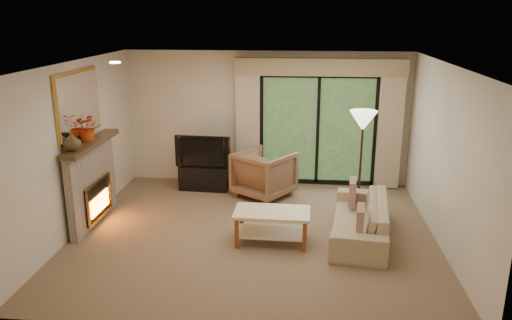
# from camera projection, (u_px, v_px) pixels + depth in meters

# --- Properties ---
(floor) EXTENTS (5.50, 5.50, 0.00)m
(floor) POSITION_uv_depth(u_px,v_px,m) (254.00, 233.00, 7.74)
(floor) COLOR brown
(floor) RESTS_ON ground
(ceiling) EXTENTS (5.50, 5.50, 0.00)m
(ceiling) POSITION_uv_depth(u_px,v_px,m) (254.00, 64.00, 7.00)
(ceiling) COLOR white
(ceiling) RESTS_ON ground
(wall_back) EXTENTS (5.00, 0.00, 5.00)m
(wall_back) POSITION_uv_depth(u_px,v_px,m) (267.00, 118.00, 9.75)
(wall_back) COLOR beige
(wall_back) RESTS_ON ground
(wall_front) EXTENTS (5.00, 0.00, 5.00)m
(wall_front) POSITION_uv_depth(u_px,v_px,m) (230.00, 220.00, 4.98)
(wall_front) COLOR beige
(wall_front) RESTS_ON ground
(wall_left) EXTENTS (0.00, 5.00, 5.00)m
(wall_left) POSITION_uv_depth(u_px,v_px,m) (75.00, 148.00, 7.62)
(wall_left) COLOR beige
(wall_left) RESTS_ON ground
(wall_right) EXTENTS (0.00, 5.00, 5.00)m
(wall_right) POSITION_uv_depth(u_px,v_px,m) (445.00, 158.00, 7.12)
(wall_right) COLOR beige
(wall_right) RESTS_ON ground
(fireplace) EXTENTS (0.24, 1.70, 1.37)m
(fireplace) POSITION_uv_depth(u_px,v_px,m) (92.00, 182.00, 7.97)
(fireplace) COLOR gray
(fireplace) RESTS_ON floor
(mirror) EXTENTS (0.07, 1.45, 1.02)m
(mirror) POSITION_uv_depth(u_px,v_px,m) (79.00, 104.00, 7.62)
(mirror) COLOR #BF8C36
(mirror) RESTS_ON wall_left
(sliding_door) EXTENTS (2.26, 0.10, 2.16)m
(sliding_door) POSITION_uv_depth(u_px,v_px,m) (318.00, 130.00, 9.67)
(sliding_door) COLOR black
(sliding_door) RESTS_ON floor
(curtain_left) EXTENTS (0.45, 0.18, 2.35)m
(curtain_left) POSITION_uv_depth(u_px,v_px,m) (248.00, 125.00, 9.66)
(curtain_left) COLOR tan
(curtain_left) RESTS_ON floor
(curtain_right) EXTENTS (0.45, 0.18, 2.35)m
(curtain_right) POSITION_uv_depth(u_px,v_px,m) (390.00, 128.00, 9.42)
(curtain_right) COLOR tan
(curtain_right) RESTS_ON floor
(cornice) EXTENTS (3.20, 0.24, 0.32)m
(cornice) POSITION_uv_depth(u_px,v_px,m) (320.00, 67.00, 9.24)
(cornice) COLOR tan
(cornice) RESTS_ON wall_back
(media_console) EXTENTS (0.96, 0.47, 0.47)m
(media_console) POSITION_uv_depth(u_px,v_px,m) (205.00, 177.00, 9.64)
(media_console) COLOR black
(media_console) RESTS_ON floor
(tv) EXTENTS (1.06, 0.19, 0.61)m
(tv) POSITION_uv_depth(u_px,v_px,m) (204.00, 150.00, 9.48)
(tv) COLOR black
(tv) RESTS_ON media_console
(armchair) EXTENTS (1.29, 1.30, 0.86)m
(armchair) POSITION_uv_depth(u_px,v_px,m) (264.00, 174.00, 9.21)
(armchair) COLOR brown
(armchair) RESTS_ON floor
(sofa) EXTENTS (1.03, 2.11, 0.59)m
(sofa) POSITION_uv_depth(u_px,v_px,m) (360.00, 218.00, 7.56)
(sofa) COLOR tan
(sofa) RESTS_ON floor
(pillow_near) EXTENTS (0.15, 0.40, 0.40)m
(pillow_near) POSITION_uv_depth(u_px,v_px,m) (360.00, 220.00, 6.95)
(pillow_near) COLOR brown
(pillow_near) RESTS_ON sofa
(pillow_far) EXTENTS (0.15, 0.41, 0.40)m
(pillow_far) POSITION_uv_depth(u_px,v_px,m) (353.00, 192.00, 8.06)
(pillow_far) COLOR brown
(pillow_far) RESTS_ON sofa
(coffee_table) EXTENTS (1.12, 0.63, 0.50)m
(coffee_table) POSITION_uv_depth(u_px,v_px,m) (272.00, 227.00, 7.37)
(coffee_table) COLOR beige
(coffee_table) RESTS_ON floor
(floor_lamp) EXTENTS (0.50, 0.50, 1.73)m
(floor_lamp) POSITION_uv_depth(u_px,v_px,m) (361.00, 161.00, 8.50)
(floor_lamp) COLOR #FFF3CE
(floor_lamp) RESTS_ON floor
(vase) EXTENTS (0.32, 0.32, 0.27)m
(vase) POSITION_uv_depth(u_px,v_px,m) (72.00, 141.00, 7.19)
(vase) COLOR #46331E
(vase) RESTS_ON fireplace
(branches) EXTENTS (0.43, 0.38, 0.44)m
(branches) POSITION_uv_depth(u_px,v_px,m) (88.00, 127.00, 7.71)
(branches) COLOR #BA370E
(branches) RESTS_ON fireplace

